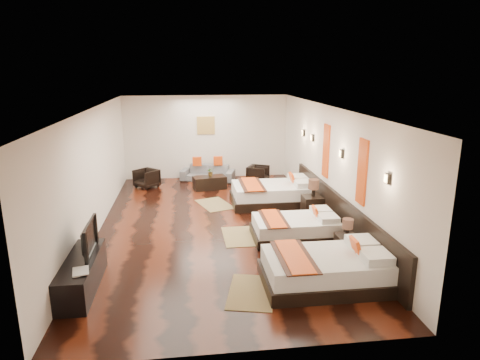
{
  "coord_description": "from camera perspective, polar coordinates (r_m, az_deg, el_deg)",
  "views": [
    {
      "loc": [
        -0.65,
        -9.58,
        3.66
      ],
      "look_at": [
        0.57,
        0.04,
        1.1
      ],
      "focal_mm": 31.71,
      "sensor_mm": 36.0,
      "label": 1
    }
  ],
  "objects": [
    {
      "name": "table_plant",
      "position": [
        13.26,
        -3.97,
        1.11
      ],
      "size": [
        0.26,
        0.23,
        0.26
      ],
      "primitive_type": "imported",
      "rotation": [
        0.0,
        0.0,
        0.09
      ],
      "color": "#27531B",
      "rests_on": "coffee_table"
    },
    {
      "name": "sconce_far",
      "position": [
        11.62,
        9.71,
        5.62
      ],
      "size": [
        0.07,
        0.12,
        0.18
      ],
      "color": "black",
      "rests_on": "right_wall"
    },
    {
      "name": "nightstand_a",
      "position": [
        8.81,
        14.13,
        -8.26
      ],
      "size": [
        0.4,
        0.4,
        0.79
      ],
      "color": "black",
      "rests_on": "floor"
    },
    {
      "name": "tv_console",
      "position": [
        7.85,
        -20.51,
        -11.77
      ],
      "size": [
        0.5,
        1.8,
        0.55
      ],
      "primitive_type": "cube",
      "color": "black",
      "rests_on": "floor"
    },
    {
      "name": "sconce_near",
      "position": [
        7.61,
        19.22,
        0.19
      ],
      "size": [
        0.07,
        0.12,
        0.18
      ],
      "color": "black",
      "rests_on": "right_wall"
    },
    {
      "name": "orange_panel_a",
      "position": [
        8.62,
        16.11,
        1.06
      ],
      "size": [
        0.04,
        0.4,
        1.3
      ],
      "primitive_type": "cube",
      "color": "#D86014",
      "rests_on": "right_wall"
    },
    {
      "name": "ceiling",
      "position": [
        9.64,
        -3.36,
        9.65
      ],
      "size": [
        5.5,
        9.5,
        0.01
      ],
      "primitive_type": "cube",
      "color": "white",
      "rests_on": "floor"
    },
    {
      "name": "headboard_panel",
      "position": [
        9.93,
        13.03,
        -4.46
      ],
      "size": [
        0.08,
        6.6,
        0.9
      ],
      "primitive_type": "cube",
      "color": "black",
      "rests_on": "floor"
    },
    {
      "name": "bed_near",
      "position": [
        7.67,
        11.66,
        -11.64
      ],
      "size": [
        2.19,
        1.37,
        0.83
      ],
      "color": "black",
      "rests_on": "floor"
    },
    {
      "name": "sconce_mid",
      "position": [
        9.57,
        13.48,
        3.48
      ],
      "size": [
        0.07,
        0.12,
        0.18
      ],
      "color": "black",
      "rests_on": "right_wall"
    },
    {
      "name": "bed_far",
      "position": [
        11.79,
        4.58,
        -1.82
      ],
      "size": [
        2.28,
        1.43,
        0.87
      ],
      "color": "black",
      "rests_on": "floor"
    },
    {
      "name": "sofa",
      "position": [
        14.28,
        -4.36,
        0.96
      ],
      "size": [
        1.89,
        1.18,
        0.52
      ],
      "primitive_type": "imported",
      "rotation": [
        0.0,
        0.0,
        -0.3
      ],
      "color": "slate",
      "rests_on": "floor"
    },
    {
      "name": "floor",
      "position": [
        10.27,
        -3.13,
        -6.1
      ],
      "size": [
        5.5,
        9.5,
        0.01
      ],
      "primitive_type": "cube",
      "color": "black",
      "rests_on": "ground"
    },
    {
      "name": "figurine",
      "position": [
        8.32,
        -19.69,
        -6.89
      ],
      "size": [
        0.39,
        0.39,
        0.32
      ],
      "primitive_type": "imported",
      "rotation": [
        0.0,
        0.0,
        -0.32
      ],
      "color": "brown",
      "rests_on": "tv_console"
    },
    {
      "name": "sconce_lounge",
      "position": [
        12.48,
        8.52,
        6.28
      ],
      "size": [
        0.07,
        0.12,
        0.18
      ],
      "color": "black",
      "rests_on": "right_wall"
    },
    {
      "name": "armchair_right",
      "position": [
        13.92,
        2.46,
        0.76
      ],
      "size": [
        0.86,
        0.85,
        0.58
      ],
      "primitive_type": "imported",
      "rotation": [
        0.0,
        0.0,
        1.08
      ],
      "color": "black",
      "rests_on": "floor"
    },
    {
      "name": "jute_mat_mid",
      "position": [
        9.6,
        0.03,
        -7.59
      ],
      "size": [
        0.76,
        1.21,
        0.01
      ],
      "primitive_type": "cube",
      "rotation": [
        0.0,
        0.0,
        0.01
      ],
      "color": "olive",
      "rests_on": "floor"
    },
    {
      "name": "book",
      "position": [
        7.27,
        -21.64,
        -11.53
      ],
      "size": [
        0.31,
        0.38,
        0.03
      ],
      "primitive_type": "imported",
      "rotation": [
        0.0,
        0.0,
        0.23
      ],
      "color": "black",
      "rests_on": "tv_console"
    },
    {
      "name": "bed_mid",
      "position": [
        9.51,
        7.61,
        -6.37
      ],
      "size": [
        1.89,
        1.19,
        0.72
      ],
      "color": "black",
      "rests_on": "floor"
    },
    {
      "name": "coffee_table",
      "position": [
        13.28,
        -4.11,
        -0.35
      ],
      "size": [
        1.08,
        0.69,
        0.4
      ],
      "primitive_type": "cube",
      "rotation": [
        0.0,
        0.0,
        0.2
      ],
      "color": "black",
      "rests_on": "floor"
    },
    {
      "name": "orange_panel_b",
      "position": [
        10.62,
        11.5,
        3.86
      ],
      "size": [
        0.04,
        0.4,
        1.3
      ],
      "primitive_type": "cube",
      "color": "#D86014",
      "rests_on": "right_wall"
    },
    {
      "name": "armchair_left",
      "position": [
        13.7,
        -12.47,
        0.21
      ],
      "size": [
        0.9,
        0.9,
        0.59
      ],
      "primitive_type": "imported",
      "rotation": [
        0.0,
        0.0,
        -0.79
      ],
      "color": "black",
      "rests_on": "floor"
    },
    {
      "name": "right_wall",
      "position": [
        10.41,
        12.04,
        1.93
      ],
      "size": [
        0.01,
        9.5,
        2.8
      ],
      "primitive_type": "cube",
      "color": "silver",
      "rests_on": "floor"
    },
    {
      "name": "jute_mat_far",
      "position": [
        11.8,
        -3.43,
        -3.28
      ],
      "size": [
        1.1,
        1.38,
        0.01
      ],
      "primitive_type": "cube",
      "rotation": [
        0.0,
        0.0,
        0.33
      ],
      "color": "olive",
      "rests_on": "floor"
    },
    {
      "name": "tv",
      "position": [
        7.81,
        -20.17,
        -7.37
      ],
      "size": [
        0.15,
        0.99,
        0.57
      ],
      "primitive_type": "imported",
      "rotation": [
        0.0,
        0.0,
        1.59
      ],
      "color": "black",
      "rests_on": "tv_console"
    },
    {
      "name": "back_wall",
      "position": [
        14.52,
        -4.58,
        5.79
      ],
      "size": [
        5.5,
        0.01,
        2.8
      ],
      "primitive_type": "cube",
      "color": "silver",
      "rests_on": "floor"
    },
    {
      "name": "left_wall",
      "position": [
        10.06,
        -19.06,
        0.99
      ],
      "size": [
        0.01,
        9.5,
        2.8
      ],
      "primitive_type": "cube",
      "color": "silver",
      "rests_on": "floor"
    },
    {
      "name": "gold_artwork",
      "position": [
        14.44,
        -4.61,
        7.34
      ],
      "size": [
        0.6,
        0.04,
        0.6
      ],
      "primitive_type": "cube",
      "color": "#AD873F",
      "rests_on": "back_wall"
    },
    {
      "name": "nightstand_b",
      "position": [
        10.84,
        9.77,
        -3.23
      ],
      "size": [
        0.5,
        0.5,
        0.99
      ],
      "color": "black",
      "rests_on": "floor"
    },
    {
      "name": "jute_mat_near",
      "position": [
        7.4,
        1.53,
        -14.82
      ],
      "size": [
        1.01,
        1.34,
        0.01
      ],
      "primitive_type": "cube",
      "rotation": [
        0.0,
        0.0,
        -0.24
      ],
      "color": "olive",
      "rests_on": "floor"
    }
  ]
}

